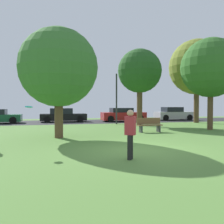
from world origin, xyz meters
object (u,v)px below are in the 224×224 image
oak_tree_right (211,68)px  parked_car_silver (173,114)px  parked_car_red (123,115)px  street_lamp_post (116,99)px  birch_tree_lone (58,68)px  person_thrower (130,132)px  maple_tree_far (197,67)px  parked_car_black (63,116)px  park_bench (149,125)px  maple_tree_near (140,71)px  frisbee_disc (29,107)px

oak_tree_right → parked_car_silver: bearing=74.7°
parked_car_red → street_lamp_post: street_lamp_post is taller
birch_tree_lone → person_thrower: birch_tree_lone is taller
parked_car_red → parked_car_silver: 6.18m
oak_tree_right → street_lamp_post: size_ratio=1.41×
birch_tree_lone → maple_tree_far: 15.47m
maple_tree_far → parked_car_silver: size_ratio=1.92×
person_thrower → parked_car_silver: bearing=-88.0°
parked_car_black → parked_car_silver: 12.33m
parked_car_black → parked_car_red: size_ratio=1.00×
birch_tree_lone → parked_car_black: birch_tree_lone is taller
oak_tree_right → street_lamp_post: bearing=128.3°
person_thrower → park_bench: size_ratio=0.98×
park_bench → parked_car_red: bearing=-97.7°
oak_tree_right → park_bench: (-4.70, -0.36, -3.81)m
maple_tree_near → parked_car_red: bearing=88.9°
birch_tree_lone → park_bench: 6.61m
person_thrower → maple_tree_near: bearing=-77.9°
person_thrower → street_lamp_post: bearing=-69.3°
birch_tree_lone → maple_tree_far: (13.30, 7.71, 1.69)m
birch_tree_lone → maple_tree_far: size_ratio=0.71×
street_lamp_post → maple_tree_far: bearing=-1.8°
frisbee_disc → street_lamp_post: size_ratio=0.08×
parked_car_red → parked_car_silver: parked_car_silver is taller
parked_car_black → person_thrower: bearing=-86.2°
frisbee_disc → park_bench: bearing=34.7°
maple_tree_far → street_lamp_post: maple_tree_far is taller
parked_car_silver → park_bench: (-7.52, -10.66, -0.21)m
parked_car_black → parked_car_silver: parked_car_silver is taller
parked_car_red → street_lamp_post: 4.15m
person_thrower → park_bench: bearing=-83.2°
parked_car_silver → park_bench: 13.05m
birch_tree_lone → parked_car_red: size_ratio=1.25×
parked_car_silver → street_lamp_post: street_lamp_post is taller
birch_tree_lone → street_lamp_post: 9.69m
birch_tree_lone → parked_car_silver: (13.16, 11.92, -2.99)m
park_bench → street_lamp_post: street_lamp_post is taller
oak_tree_right → maple_tree_near: 5.81m
person_thrower → parked_car_red: bearing=-71.9°
birch_tree_lone → oak_tree_right: oak_tree_right is taller
maple_tree_far → street_lamp_post: size_ratio=1.78×
birch_tree_lone → maple_tree_near: (6.91, 6.31, 0.89)m
maple_tree_far → parked_car_red: maple_tree_far is taller
maple_tree_far → parked_car_black: 14.03m
person_thrower → frisbee_disc: bearing=-0.0°
birch_tree_lone → park_bench: (5.64, 1.27, -3.20)m
birch_tree_lone → person_thrower: size_ratio=3.64×
street_lamp_post → park_bench: bearing=-87.4°
oak_tree_right → person_thrower: oak_tree_right is taller
maple_tree_far → frisbee_disc: (-14.51, -11.19, -3.70)m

